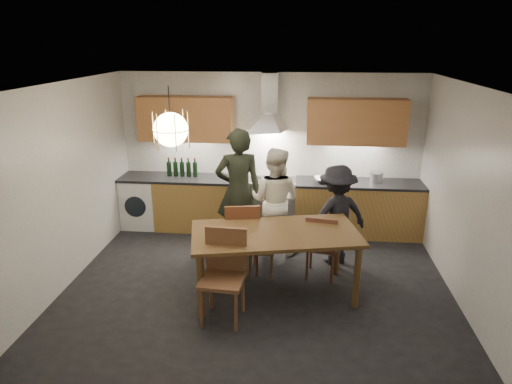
# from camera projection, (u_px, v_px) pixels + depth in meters

# --- Properties ---
(ground) EXTENTS (5.00, 5.00, 0.00)m
(ground) POSITION_uv_depth(u_px,v_px,m) (257.00, 289.00, 5.96)
(ground) COLOR black
(ground) RESTS_ON ground
(room_shell) EXTENTS (5.02, 4.52, 2.61)m
(room_shell) POSITION_uv_depth(u_px,v_px,m) (257.00, 162.00, 5.42)
(room_shell) COLOR white
(room_shell) RESTS_ON ground
(counter_run) EXTENTS (5.00, 0.62, 0.90)m
(counter_run) POSITION_uv_depth(u_px,v_px,m) (270.00, 205.00, 7.65)
(counter_run) COLOR #B98C47
(counter_run) RESTS_ON ground
(range_stove) EXTENTS (0.90, 0.60, 0.92)m
(range_stove) POSITION_uv_depth(u_px,v_px,m) (268.00, 206.00, 7.65)
(range_stove) COLOR silver
(range_stove) RESTS_ON ground
(wall_fixtures) EXTENTS (4.30, 0.54, 1.10)m
(wall_fixtures) POSITION_uv_depth(u_px,v_px,m) (270.00, 120.00, 7.31)
(wall_fixtures) COLOR tan
(wall_fixtures) RESTS_ON ground
(pendant_lamp) EXTENTS (0.43, 0.43, 0.70)m
(pendant_lamp) POSITION_uv_depth(u_px,v_px,m) (171.00, 130.00, 5.29)
(pendant_lamp) COLOR black
(pendant_lamp) RESTS_ON ground
(dining_table) EXTENTS (2.20, 1.43, 0.86)m
(dining_table) POSITION_uv_depth(u_px,v_px,m) (275.00, 239.00, 5.61)
(dining_table) COLOR brown
(dining_table) RESTS_ON ground
(chair_back_left) EXTENTS (0.54, 0.54, 1.04)m
(chair_back_left) POSITION_uv_depth(u_px,v_px,m) (242.00, 234.00, 6.17)
(chair_back_left) COLOR brown
(chair_back_left) RESTS_ON ground
(chair_back_mid) EXTENTS (0.38, 0.38, 0.81)m
(chair_back_mid) POSITION_uv_depth(u_px,v_px,m) (261.00, 246.00, 6.11)
(chair_back_mid) COLOR brown
(chair_back_mid) RESTS_ON ground
(chair_back_right) EXTENTS (0.48, 0.48, 0.91)m
(chair_back_right) POSITION_uv_depth(u_px,v_px,m) (321.00, 243.00, 6.06)
(chair_back_right) COLOR brown
(chair_back_right) RESTS_ON ground
(chair_front) EXTENTS (0.51, 0.51, 1.07)m
(chair_front) POSITION_uv_depth(u_px,v_px,m) (224.00, 268.00, 5.21)
(chair_front) COLOR brown
(chair_front) RESTS_ON ground
(person_left) EXTENTS (0.78, 0.61, 1.89)m
(person_left) POSITION_uv_depth(u_px,v_px,m) (238.00, 191.00, 6.82)
(person_left) COLOR black
(person_left) RESTS_ON ground
(person_mid) EXTENTS (0.91, 0.78, 1.61)m
(person_mid) POSITION_uv_depth(u_px,v_px,m) (274.00, 201.00, 6.81)
(person_mid) COLOR white
(person_mid) RESTS_ON ground
(person_right) EXTENTS (1.08, 0.88, 1.46)m
(person_right) POSITION_uv_depth(u_px,v_px,m) (336.00, 215.00, 6.46)
(person_right) COLOR black
(person_right) RESTS_ON ground
(mixing_bowl) EXTENTS (0.36, 0.36, 0.08)m
(mixing_bowl) POSITION_uv_depth(u_px,v_px,m) (323.00, 180.00, 7.37)
(mixing_bowl) COLOR #B2B2B6
(mixing_bowl) RESTS_ON counter_run
(stock_pot) EXTENTS (0.26, 0.26, 0.15)m
(stock_pot) POSITION_uv_depth(u_px,v_px,m) (376.00, 177.00, 7.37)
(stock_pot) COLOR silver
(stock_pot) RESTS_ON counter_run
(wine_bottles) EXTENTS (0.52, 0.08, 0.31)m
(wine_bottles) POSITION_uv_depth(u_px,v_px,m) (182.00, 167.00, 7.65)
(wine_bottles) COLOR black
(wine_bottles) RESTS_ON counter_run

